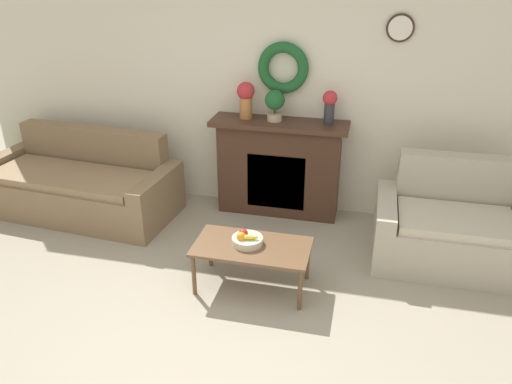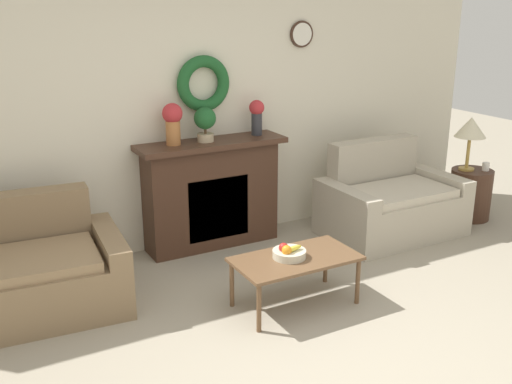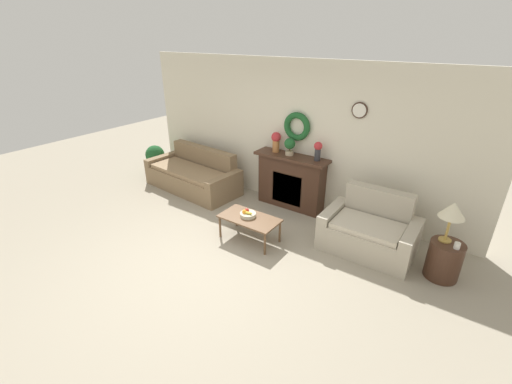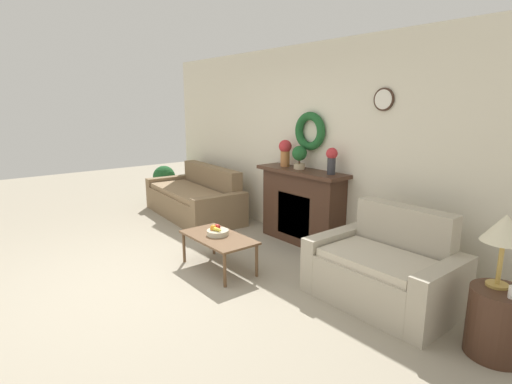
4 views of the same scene
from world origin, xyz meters
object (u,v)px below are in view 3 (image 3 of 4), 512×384
at_px(potted_plant_on_mantel, 290,145).
at_px(potted_plant_floor_by_couch, 155,156).
at_px(loveseat_right, 369,231).
at_px(couch_left, 194,175).
at_px(vase_on_mantel_left, 276,140).
at_px(side_table_by_loveseat, 444,260).
at_px(mug, 457,246).
at_px(vase_on_mantel_right, 318,150).
at_px(table_lamp, 453,211).
at_px(fruit_bowl, 248,214).
at_px(fireplace, 291,181).
at_px(coffee_table, 249,220).

xyz_separation_m(potted_plant_on_mantel, potted_plant_floor_by_couch, (-3.33, -0.40, -0.77)).
bearing_deg(loveseat_right, couch_left, 178.10).
relative_size(loveseat_right, vase_on_mantel_left, 3.64).
distance_m(side_table_by_loveseat, potted_plant_floor_by_couch, 6.17).
bearing_deg(mug, couch_left, 176.80).
bearing_deg(side_table_by_loveseat, vase_on_mantel_right, 163.63).
relative_size(mug, vase_on_mantel_right, 0.26).
bearing_deg(table_lamp, fruit_bowl, -164.03).
bearing_deg(fireplace, coffee_table, -87.86).
distance_m(loveseat_right, mug, 1.20).
height_order(fireplace, coffee_table, fireplace).
height_order(potted_plant_on_mantel, potted_plant_floor_by_couch, potted_plant_on_mantel).
xyz_separation_m(fireplace, fruit_bowl, (0.00, -1.40, -0.08)).
height_order(side_table_by_loveseat, table_lamp, table_lamp).
xyz_separation_m(table_lamp, vase_on_mantel_right, (-2.23, 0.63, 0.24)).
xyz_separation_m(coffee_table, table_lamp, (2.67, 0.80, 0.63)).
bearing_deg(loveseat_right, fruit_bowl, -154.60).
xyz_separation_m(couch_left, mug, (4.99, -0.28, 0.29)).
bearing_deg(vase_on_mantel_left, potted_plant_floor_by_couch, -172.12).
distance_m(loveseat_right, vase_on_mantel_left, 2.36).
distance_m(couch_left, side_table_by_loveseat, 4.90).
height_order(table_lamp, vase_on_mantel_right, vase_on_mantel_right).
xyz_separation_m(loveseat_right, vase_on_mantel_left, (-2.08, 0.58, 0.94)).
height_order(coffee_table, table_lamp, table_lamp).
distance_m(coffee_table, fruit_bowl, 0.10).
bearing_deg(loveseat_right, table_lamp, -2.74).
distance_m(table_lamp, vase_on_mantel_left, 3.16).
relative_size(table_lamp, potted_plant_on_mantel, 1.80).
bearing_deg(vase_on_mantel_left, fireplace, -0.89).
height_order(fruit_bowl, potted_plant_floor_by_couch, potted_plant_floor_by_couch).
xyz_separation_m(side_table_by_loveseat, table_lamp, (-0.06, 0.04, 0.72)).
bearing_deg(potted_plant_on_mantel, couch_left, -167.70).
distance_m(fruit_bowl, mug, 2.95).
distance_m(mug, vase_on_mantel_left, 3.39).
xyz_separation_m(fireplace, loveseat_right, (1.72, -0.58, -0.21)).
relative_size(loveseat_right, vase_on_mantel_right, 4.05).
distance_m(fireplace, mug, 2.97).
bearing_deg(fireplace, couch_left, -167.63).
bearing_deg(loveseat_right, potted_plant_on_mantel, 162.19).
bearing_deg(couch_left, potted_plant_floor_by_couch, -177.63).
xyz_separation_m(fireplace, potted_plant_on_mantel, (-0.05, -0.01, 0.70)).
height_order(loveseat_right, mug, loveseat_right).
xyz_separation_m(coffee_table, fruit_bowl, (-0.05, 0.02, 0.08)).
xyz_separation_m(coffee_table, side_table_by_loveseat, (2.72, 0.75, -0.09)).
height_order(fireplace, mug, fireplace).
bearing_deg(mug, potted_plant_on_mantel, 166.05).
bearing_deg(vase_on_mantel_left, vase_on_mantel_right, -0.00).
bearing_deg(coffee_table, couch_left, 156.21).
bearing_deg(mug, vase_on_mantel_left, 166.99).
bearing_deg(potted_plant_floor_by_couch, table_lamp, -1.94).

